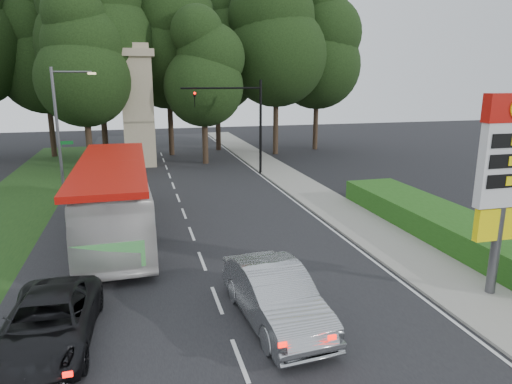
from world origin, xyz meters
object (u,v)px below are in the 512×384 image
object	(u,v)px
streetlight_signs	(60,124)
suv_charcoal	(48,323)
sedan_silver	(275,295)
traffic_signal_mast	(244,114)
monument	(138,105)
transit_bus	(114,199)
gas_station_pylon	(506,169)

from	to	relation	value
streetlight_signs	suv_charcoal	size ratio (longest dim) A/B	1.53
sedan_silver	suv_charcoal	size ratio (longest dim) A/B	1.03
traffic_signal_mast	sedan_silver	bearing A→B (deg)	-100.86
monument	traffic_signal_mast	bearing A→B (deg)	-38.00
sedan_silver	streetlight_signs	bearing A→B (deg)	108.09
streetlight_signs	transit_bus	xyz separation A→B (m)	(3.49, -10.06, -2.68)
traffic_signal_mast	monument	distance (m)	9.76
streetlight_signs	suv_charcoal	bearing A→B (deg)	-84.09
sedan_silver	suv_charcoal	bearing A→B (deg)	172.18
transit_bus	suv_charcoal	distance (m)	9.60
gas_station_pylon	monument	world-z (taller)	monument
transit_bus	sedan_silver	xyz separation A→B (m)	(5.00, -9.74, -0.88)
traffic_signal_mast	suv_charcoal	distance (m)	24.30
monument	sedan_silver	world-z (taller)	monument
traffic_signal_mast	sedan_silver	distance (m)	22.51
transit_bus	suv_charcoal	bearing A→B (deg)	-100.69
gas_station_pylon	traffic_signal_mast	bearing A→B (deg)	99.09
gas_station_pylon	streetlight_signs	xyz separation A→B (m)	(-16.19, 20.01, -0.01)
monument	streetlight_signs	bearing A→B (deg)	-121.97
sedan_silver	suv_charcoal	xyz separation A→B (m)	(-6.47, 0.31, -0.16)
transit_bus	suv_charcoal	size ratio (longest dim) A/B	2.43
sedan_silver	monument	bearing A→B (deg)	92.07
gas_station_pylon	suv_charcoal	xyz separation A→B (m)	(-14.17, 0.52, -3.72)
gas_station_pylon	transit_bus	world-z (taller)	gas_station_pylon
traffic_signal_mast	streetlight_signs	distance (m)	12.83
monument	suv_charcoal	world-z (taller)	monument
traffic_signal_mast	monument	world-z (taller)	monument
traffic_signal_mast	transit_bus	size ratio (longest dim) A/B	0.57
monument	sedan_silver	size ratio (longest dim) A/B	1.88
gas_station_pylon	sedan_silver	world-z (taller)	gas_station_pylon
streetlight_signs	traffic_signal_mast	bearing A→B (deg)	8.92
transit_bus	suv_charcoal	xyz separation A→B (m)	(-1.47, -9.43, -1.04)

